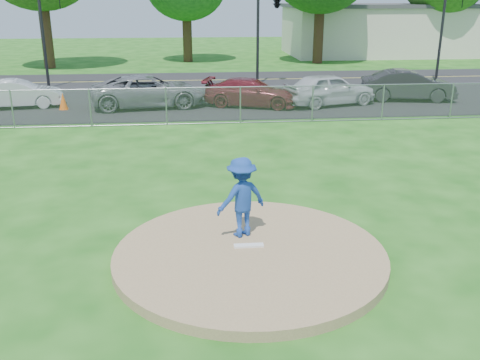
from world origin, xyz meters
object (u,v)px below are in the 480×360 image
(pitcher, at_px, (242,197))
(parked_car_white, at_px, (18,94))
(traffic_signal_left, at_px, (46,27))
(traffic_cone, at_px, (63,101))
(parked_car_charcoal, at_px, (408,85))
(commercial_building, at_px, (380,29))
(parked_car_darkred, at_px, (251,93))
(traffic_signal_right, at_px, (446,25))
(parked_car_pearl, at_px, (329,89))
(traffic_signal_center, at_px, (275,2))
(parked_car_gray, at_px, (149,91))

(pitcher, bearing_deg, parked_car_white, -84.38)
(traffic_signal_left, bearing_deg, pitcher, -67.78)
(traffic_cone, bearing_deg, parked_car_charcoal, 2.35)
(commercial_building, height_order, parked_car_darkred, commercial_building)
(parked_car_darkred, bearing_deg, pitcher, -169.99)
(pitcher, bearing_deg, traffic_signal_right, -148.31)
(traffic_cone, distance_m, parked_car_white, 2.26)
(traffic_signal_right, xyz_separation_m, traffic_cone, (-21.08, -6.42, -2.97))
(traffic_signal_left, distance_m, parked_car_pearl, 16.01)
(pitcher, height_order, parked_car_white, pitcher)
(traffic_signal_center, distance_m, traffic_cone, 13.26)
(parked_car_gray, xyz_separation_m, parked_car_pearl, (8.55, -0.41, 0.02))
(parked_car_white, distance_m, parked_car_darkred, 10.88)
(parked_car_white, distance_m, parked_car_gray, 6.06)
(pitcher, bearing_deg, commercial_building, -137.67)
(traffic_cone, xyz_separation_m, parked_car_white, (-2.15, 0.65, 0.26))
(parked_car_white, height_order, parked_car_charcoal, parked_car_charcoal)
(traffic_signal_right, relative_size, parked_car_darkred, 1.25)
(commercial_building, distance_m, parked_car_charcoal, 22.64)
(parked_car_pearl, xyz_separation_m, parked_car_charcoal, (4.23, 0.84, -0.01))
(traffic_signal_center, relative_size, parked_car_pearl, 1.26)
(traffic_signal_left, bearing_deg, parked_car_darkred, -31.48)
(commercial_building, bearing_deg, parked_car_charcoal, -105.84)
(traffic_signal_right, height_order, parked_car_gray, traffic_signal_right)
(parked_car_charcoal, bearing_deg, pitcher, 156.65)
(traffic_signal_left, xyz_separation_m, traffic_signal_center, (12.73, -0.00, 1.25))
(parked_car_gray, bearing_deg, traffic_signal_center, -55.46)
(traffic_signal_right, height_order, parked_car_white, traffic_signal_right)
(traffic_signal_center, relative_size, parked_car_gray, 1.05)
(parked_car_gray, bearing_deg, commercial_building, -47.72)
(commercial_building, xyz_separation_m, parked_car_pearl, (-10.39, -22.58, -1.39))
(parked_car_pearl, bearing_deg, traffic_signal_left, 48.15)
(commercial_building, distance_m, traffic_signal_center, 20.17)
(parked_car_gray, distance_m, parked_car_darkred, 4.82)
(parked_car_pearl, relative_size, parked_car_charcoal, 0.99)
(commercial_building, bearing_deg, traffic_signal_left, -147.13)
(traffic_cone, relative_size, parked_car_pearl, 0.17)
(traffic_cone, height_order, parked_car_pearl, parked_car_pearl)
(commercial_building, relative_size, parked_car_pearl, 3.68)
(parked_car_darkred, xyz_separation_m, parked_car_pearl, (3.74, -0.07, 0.11))
(commercial_building, xyz_separation_m, traffic_signal_center, (-12.03, -16.00, 2.45))
(traffic_cone, relative_size, parked_car_white, 0.20)
(commercial_building, height_order, parked_car_gray, commercial_building)
(traffic_cone, distance_m, parked_car_gray, 3.92)
(traffic_signal_center, relative_size, parked_car_darkred, 1.25)
(pitcher, height_order, parked_car_charcoal, pitcher)
(parked_car_pearl, bearing_deg, pitcher, 141.51)
(commercial_building, height_order, parked_car_pearl, commercial_building)
(parked_car_white, bearing_deg, traffic_signal_center, -74.78)
(traffic_signal_left, bearing_deg, traffic_cone, -73.33)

